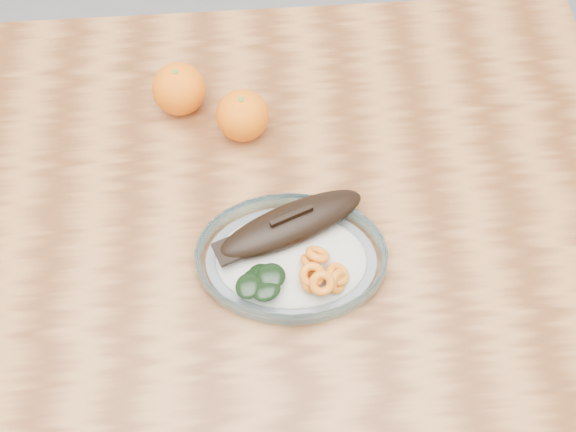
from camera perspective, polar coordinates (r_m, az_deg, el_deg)
The scene contains 5 objects.
ground at distance 1.68m, azimuth -3.84°, elevation -13.21°, with size 3.00×3.00×0.00m, color slate.
dining_table at distance 1.07m, azimuth -5.87°, elevation -3.31°, with size 1.20×0.80×0.75m.
plated_meal at distance 0.94m, azimuth 0.26°, elevation -3.15°, with size 0.48×0.48×0.07m.
orange_left at distance 1.07m, azimuth -8.61°, elevation 9.89°, with size 0.08×0.08×0.08m, color orange.
orange_right at distance 1.04m, azimuth -3.62°, elevation 7.93°, with size 0.08×0.08×0.08m, color orange.
Camera 1 is at (0.08, -0.48, 1.61)m, focal length 45.00 mm.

